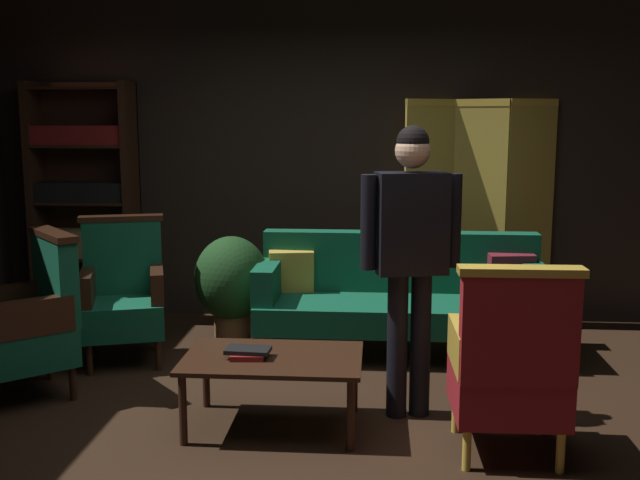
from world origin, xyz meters
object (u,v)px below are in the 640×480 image
object	(u,v)px
armchair_wing_left	(31,320)
book_red_leather	(248,355)
armchair_wing_right	(123,294)
potted_plant	(232,283)
coffee_table	(273,364)
bookshelf	(85,200)
standing_figure	(411,245)
folding_screen	(479,210)
armchair_gilt_accent	(510,366)
book_black_cloth	(248,350)
velvet_couch	(400,293)

from	to	relation	value
armchair_wing_left	book_red_leather	world-z (taller)	armchair_wing_left
armchair_wing_right	potted_plant	bearing A→B (deg)	27.69
potted_plant	book_red_leather	bearing A→B (deg)	-75.46
coffee_table	armchair_wing_right	bearing A→B (deg)	138.27
bookshelf	standing_figure	size ratio (longest dim) A/B	1.20
folding_screen	standing_figure	world-z (taller)	folding_screen
coffee_table	potted_plant	xyz separation A→B (m)	(-0.53, 1.49, 0.12)
bookshelf	armchair_gilt_accent	size ratio (longest dim) A/B	1.97
book_black_cloth	bookshelf	bearing A→B (deg)	128.89
armchair_wing_left	armchair_wing_right	bearing A→B (deg)	65.60
armchair_gilt_accent	book_black_cloth	world-z (taller)	armchair_gilt_accent
armchair_gilt_accent	velvet_couch	bearing A→B (deg)	106.24
bookshelf	armchair_wing_right	bearing A→B (deg)	-57.56
bookshelf	coffee_table	distance (m)	3.03
velvet_couch	potted_plant	xyz separation A→B (m)	(-1.28, 0.01, 0.05)
bookshelf	potted_plant	xyz separation A→B (m)	(1.42, -0.73, -0.55)
folding_screen	potted_plant	distance (m)	2.16
armchair_gilt_accent	potted_plant	distance (m)	2.51
armchair_gilt_accent	armchair_wing_right	distance (m)	2.87
coffee_table	armchair_wing_right	xyz separation A→B (m)	(-1.25, 1.11, 0.12)
book_black_cloth	armchair_gilt_accent	bearing A→B (deg)	-10.03
velvet_couch	book_red_leather	bearing A→B (deg)	-120.47
potted_plant	book_black_cloth	size ratio (longest dim) A/B	3.49
velvet_couch	armchair_wing_right	bearing A→B (deg)	-169.69
bookshelf	velvet_couch	xyz separation A→B (m)	(2.70, -0.74, -0.59)
bookshelf	book_red_leather	world-z (taller)	bookshelf
armchair_gilt_accent	book_black_cloth	xyz separation A→B (m)	(-1.40, 0.25, -0.03)
armchair_wing_left	potted_plant	world-z (taller)	armchair_wing_left
bookshelf	armchair_wing_left	bearing A→B (deg)	-78.70
bookshelf	coffee_table	world-z (taller)	bookshelf
book_red_leather	velvet_couch	bearing A→B (deg)	59.53
folding_screen	velvet_couch	distance (m)	1.18
armchair_wing_left	book_black_cloth	bearing A→B (deg)	-15.65
armchair_gilt_accent	armchair_wing_left	size ratio (longest dim) A/B	1.00
velvet_couch	armchair_gilt_accent	distance (m)	1.83
armchair_gilt_accent	standing_figure	distance (m)	0.89
velvet_couch	coffee_table	world-z (taller)	velvet_couch
folding_screen	armchair_wing_right	xyz separation A→B (m)	(-2.67, -1.17, -0.50)
book_red_leather	armchair_wing_right	bearing A→B (deg)	134.19
armchair_wing_left	armchair_wing_right	size ratio (longest dim) A/B	1.00
velvet_couch	armchair_wing_right	size ratio (longest dim) A/B	2.04
folding_screen	coffee_table	size ratio (longest dim) A/B	1.90
standing_figure	armchair_gilt_accent	bearing A→B (deg)	-46.42
standing_figure	potted_plant	world-z (taller)	standing_figure
bookshelf	standing_figure	xyz separation A→B (m)	(2.72, -1.98, -0.02)
book_red_leather	book_black_cloth	distance (m)	0.03
book_red_leather	folding_screen	bearing A→B (deg)	56.00
armchair_wing_right	coffee_table	bearing A→B (deg)	-41.73
velvet_couch	coffee_table	bearing A→B (deg)	-117.02
bookshelf	folding_screen	bearing A→B (deg)	1.03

